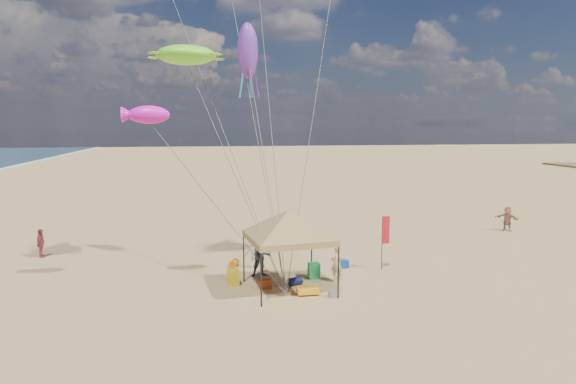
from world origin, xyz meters
The scene contains 19 objects.
ground centered at (0.00, 0.00, 0.00)m, with size 280.00×280.00×0.00m, color tan.
canopy_tent centered at (-0.25, 1.31, 3.34)m, with size 6.46×6.46×4.02m.
feather_flag centered at (4.83, 3.46, 1.82)m, with size 0.41×0.10×2.70m.
cooler_red centered at (-1.23, 1.67, 0.19)m, with size 0.54×0.38×0.38m, color #AC390D.
cooler_blue centered at (2.94, 4.13, 0.19)m, with size 0.54×0.38×0.38m, color #1339A1.
bag_navy centered at (0.12, 1.84, 0.18)m, with size 0.36×0.36×0.60m, color #0D143A.
bag_orange centered at (-2.35, 5.21, 0.18)m, with size 0.36×0.36×0.60m, color orange.
chair_green centered at (1.17, 2.78, 0.35)m, with size 0.50×0.50×0.70m, color green.
chair_yellow centered at (-2.55, 2.33, 0.35)m, with size 0.50×0.50×0.70m, color gold.
crate_grey centered at (1.38, 0.07, 0.14)m, with size 0.34×0.30×0.28m, color slate.
beach_cart centered at (0.41, 0.52, 0.20)m, with size 0.90×0.50×0.24m, color #F3A41B.
person_near_a centered at (2.08, 2.16, 0.82)m, with size 0.60×0.39×1.63m, color tan.
person_near_b centered at (-1.18, 3.45, 0.93)m, with size 0.91×0.71×1.86m, color #343E47.
person_near_c centered at (-1.38, 4.89, 0.78)m, with size 1.00×0.58×1.55m, color beige.
person_far_a centered at (-12.36, 8.66, 0.77)m, with size 0.91×0.38×1.55m, color #A33E47.
person_far_c centered at (16.03, 10.61, 0.84)m, with size 1.55×0.49×1.67m, color tan.
turtle_kite centered at (-4.42, 4.97, 10.19)m, with size 2.73×2.18×0.91m, color #70E728.
fish_kite centered at (-5.91, 2.32, 7.43)m, with size 1.69×0.84×0.75m, color #F313CB.
squid_kite centered at (-1.57, 5.06, 10.47)m, with size 0.99×0.99×2.57m, color purple.
Camera 1 is at (-3.74, -19.11, 7.06)m, focal length 31.24 mm.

